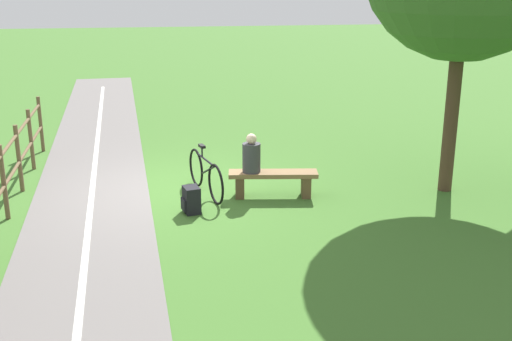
# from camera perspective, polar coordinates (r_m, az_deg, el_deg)

# --- Properties ---
(ground_plane) EXTENTS (80.00, 80.00, 0.00)m
(ground_plane) POSITION_cam_1_polar(r_m,az_deg,el_deg) (11.87, -7.68, -1.88)
(ground_plane) COLOR #3D6B28
(paved_path) EXTENTS (3.99, 36.06, 0.02)m
(paved_path) POSITION_cam_1_polar(r_m,az_deg,el_deg) (8.26, -15.72, -11.32)
(paved_path) COLOR #66605E
(paved_path) RESTS_ON ground_plane
(path_centre_line) EXTENTS (1.80, 31.96, 0.00)m
(path_centre_line) POSITION_cam_1_polar(r_m,az_deg,el_deg) (8.25, -15.72, -11.26)
(path_centre_line) COLOR silver
(path_centre_line) RESTS_ON paved_path
(bench) EXTENTS (1.65, 0.61, 0.47)m
(bench) POSITION_cam_1_polar(r_m,az_deg,el_deg) (11.39, 1.57, -0.84)
(bench) COLOR brown
(bench) RESTS_ON ground_plane
(person_seated) EXTENTS (0.37, 0.37, 0.71)m
(person_seated) POSITION_cam_1_polar(r_m,az_deg,el_deg) (11.25, -0.42, 1.35)
(person_seated) COLOR #38383D
(person_seated) RESTS_ON bench
(bicycle) EXTENTS (0.50, 1.79, 0.91)m
(bicycle) POSITION_cam_1_polar(r_m,az_deg,el_deg) (11.50, -4.63, -0.37)
(bicycle) COLOR black
(bicycle) RESTS_ON ground_plane
(backpack) EXTENTS (0.34, 0.37, 0.46)m
(backpack) POSITION_cam_1_polar(r_m,az_deg,el_deg) (10.70, -5.94, -2.70)
(backpack) COLOR black
(backpack) RESTS_ON ground_plane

